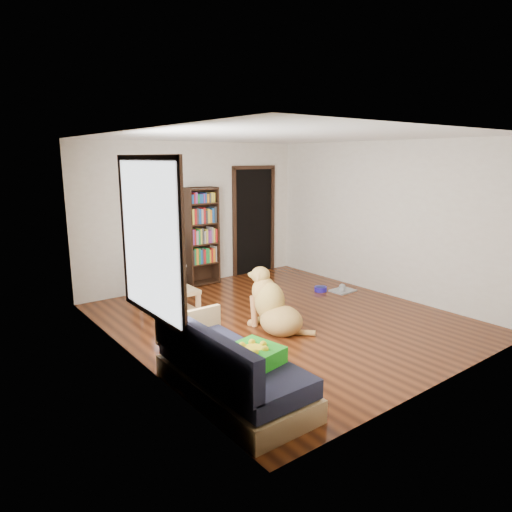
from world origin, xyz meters
TOP-DOWN VIEW (x-y plane):
  - ground at (0.00, 0.00)m, footprint 5.00×5.00m
  - ceiling at (0.00, 0.00)m, footprint 5.00×5.00m
  - wall_back at (0.00, 2.50)m, footprint 4.50×0.00m
  - wall_front at (0.00, -2.50)m, footprint 4.50×0.00m
  - wall_left at (-2.25, 0.00)m, footprint 0.00×5.00m
  - wall_right at (2.25, 0.00)m, footprint 0.00×5.00m
  - green_cushion at (-1.75, -1.63)m, footprint 0.54×0.54m
  - laptop at (-1.15, 1.06)m, footprint 0.36×0.26m
  - dog_bowl at (1.46, 0.66)m, footprint 0.22×0.22m
  - grey_rag at (1.76, 0.41)m, footprint 0.41×0.34m
  - window at (-2.23, -0.50)m, footprint 0.03×1.46m
  - doorway at (1.35, 2.48)m, footprint 1.03×0.05m
  - tv_stand at (-0.90, 2.25)m, footprint 0.90×0.45m
  - crt_tv at (-0.90, 2.27)m, footprint 0.55×0.52m
  - bookshelf at (0.05, 2.34)m, footprint 0.60×0.30m
  - sofa at (-1.87, -1.38)m, footprint 0.80×1.80m
  - coffee_table at (-1.15, 1.09)m, footprint 0.55×0.55m
  - dog at (-0.38, -0.26)m, footprint 0.63×1.04m

SIDE VIEW (x-z plane):
  - ground at x=0.00m, z-range 0.00..0.00m
  - grey_rag at x=1.76m, z-range 0.00..0.03m
  - dog_bowl at x=1.46m, z-range 0.00..0.08m
  - sofa at x=-1.87m, z-range -0.14..0.66m
  - tv_stand at x=-0.90m, z-range 0.02..0.52m
  - coffee_table at x=-1.15m, z-range 0.08..0.48m
  - dog at x=-0.38m, z-range -0.12..0.77m
  - laptop at x=-1.15m, z-range 0.40..0.43m
  - green_cushion at x=-1.75m, z-range 0.42..0.57m
  - crt_tv at x=-0.90m, z-range 0.45..1.03m
  - bookshelf at x=0.05m, z-range 0.10..1.90m
  - doorway at x=1.35m, z-range 0.03..2.21m
  - wall_back at x=0.00m, z-range -0.95..3.55m
  - wall_front at x=0.00m, z-range -0.95..3.55m
  - wall_left at x=-2.25m, z-range -1.20..3.80m
  - wall_right at x=2.25m, z-range -1.20..3.80m
  - window at x=-2.23m, z-range 0.65..2.35m
  - ceiling at x=0.00m, z-range 2.60..2.60m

